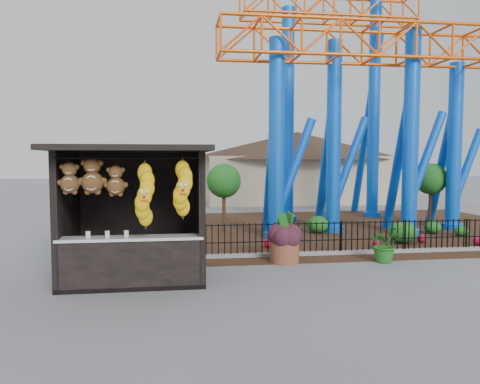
{
  "coord_description": "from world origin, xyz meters",
  "views": [
    {
      "loc": [
        -2.06,
        -10.09,
        2.83
      ],
      "look_at": [
        -0.43,
        1.5,
        2.0
      ],
      "focal_mm": 35.0,
      "sensor_mm": 36.0,
      "label": 1
    }
  ],
  "objects": [
    {
      "name": "curb",
      "position": [
        4.0,
        3.0,
        0.06
      ],
      "size": [
        18.0,
        0.18,
        0.12
      ],
      "primitive_type": "cube",
      "color": "gray",
      "rests_on": "ground"
    },
    {
      "name": "landscaping",
      "position": [
        4.73,
        5.46,
        0.32
      ],
      "size": [
        7.79,
        3.75,
        0.73
      ],
      "color": "#1C591A",
      "rests_on": "mulch_bed"
    },
    {
      "name": "roller_coaster",
      "position": [
        5.12,
        8.23,
        6.44
      ],
      "size": [
        11.0,
        6.37,
        10.82
      ],
      "color": "blue",
      "rests_on": "ground"
    },
    {
      "name": "prize_booth",
      "position": [
        -3.0,
        0.92,
        1.52
      ],
      "size": [
        3.5,
        3.4,
        3.12
      ],
      "color": "black",
      "rests_on": "ground"
    },
    {
      "name": "pavilion",
      "position": [
        6.0,
        20.0,
        3.07
      ],
      "size": [
        15.0,
        15.0,
        4.8
      ],
      "color": "#BFAD8C",
      "rests_on": "ground"
    },
    {
      "name": "terracotta_planter",
      "position": [
        0.91,
        2.23,
        0.32
      ],
      "size": [
        0.98,
        0.98,
        0.64
      ],
      "primitive_type": "cylinder",
      "rotation": [
        0.0,
        0.0,
        -0.27
      ],
      "color": "brown",
      "rests_on": "ground"
    },
    {
      "name": "potted_plant",
      "position": [
        3.64,
        1.91,
        0.5
      ],
      "size": [
        1.06,
        0.97,
        1.0
      ],
      "primitive_type": "imported",
      "rotation": [
        0.0,
        0.0,
        0.23
      ],
      "color": "#235218",
      "rests_on": "ground"
    },
    {
      "name": "ground",
      "position": [
        0.0,
        0.0,
        0.0
      ],
      "size": [
        120.0,
        120.0,
        0.0
      ],
      "primitive_type": "plane",
      "color": "slate",
      "rests_on": "ground"
    },
    {
      "name": "mulch_bed",
      "position": [
        4.0,
        8.0,
        0.01
      ],
      "size": [
        18.0,
        12.0,
        0.02
      ],
      "primitive_type": "cube",
      "color": "#331E11",
      "rests_on": "ground"
    },
    {
      "name": "picket_fence",
      "position": [
        4.9,
        3.0,
        0.5
      ],
      "size": [
        12.2,
        0.06,
        1.0
      ],
      "primitive_type": null,
      "color": "black",
      "rests_on": "ground"
    },
    {
      "name": "planter_foliage",
      "position": [
        0.91,
        2.23,
        0.96
      ],
      "size": [
        0.7,
        0.7,
        0.64
      ],
      "primitive_type": "ellipsoid",
      "color": "#371622",
      "rests_on": "terracotta_planter"
    }
  ]
}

